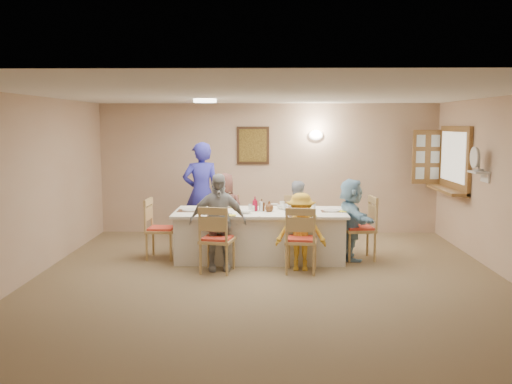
{
  "coord_description": "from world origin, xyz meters",
  "views": [
    {
      "loc": [
        -0.02,
        -7.48,
        2.13
      ],
      "look_at": [
        -0.2,
        1.4,
        1.05
      ],
      "focal_mm": 40.0,
      "sensor_mm": 36.0,
      "label": 1
    }
  ],
  "objects_px": {
    "chair_front_right": "(301,239)",
    "caregiver": "(201,193)",
    "diner_back_right": "(296,215)",
    "condiment_ketchup": "(255,204)",
    "diner_back_left": "(225,211)",
    "diner_front_right": "(301,232)",
    "dining_table": "(260,235)",
    "chair_back_right": "(296,222)",
    "serving_hatch": "(455,160)",
    "diner_front_left": "(218,222)",
    "chair_left_end": "(161,228)",
    "desk_fan": "(477,162)",
    "chair_front_left": "(217,238)",
    "chair_back_left": "(225,222)",
    "diner_right_end": "(351,219)",
    "chair_right_end": "(359,228)"
  },
  "relations": [
    {
      "from": "serving_hatch",
      "to": "chair_back_left",
      "type": "height_order",
      "value": "serving_hatch"
    },
    {
      "from": "desk_fan",
      "to": "caregiver",
      "type": "xyz_separation_m",
      "value": [
        -4.29,
        1.42,
        -0.65
      ]
    },
    {
      "from": "dining_table",
      "to": "diner_front_right",
      "type": "height_order",
      "value": "diner_front_right"
    },
    {
      "from": "dining_table",
      "to": "chair_left_end",
      "type": "distance_m",
      "value": 1.55
    },
    {
      "from": "chair_front_right",
      "to": "condiment_ketchup",
      "type": "height_order",
      "value": "condiment_ketchup"
    },
    {
      "from": "condiment_ketchup",
      "to": "chair_front_right",
      "type": "bearing_deg",
      "value": -50.19
    },
    {
      "from": "chair_front_left",
      "to": "chair_right_end",
      "type": "xyz_separation_m",
      "value": [
        2.15,
        0.8,
        0.01
      ]
    },
    {
      "from": "dining_table",
      "to": "condiment_ketchup",
      "type": "xyz_separation_m",
      "value": [
        -0.08,
        0.01,
        0.5
      ]
    },
    {
      "from": "chair_left_end",
      "to": "diner_back_left",
      "type": "distance_m",
      "value": 1.18
    },
    {
      "from": "chair_front_left",
      "to": "dining_table",
      "type": "bearing_deg",
      "value": -115.6
    },
    {
      "from": "chair_back_left",
      "to": "chair_front_left",
      "type": "height_order",
      "value": "chair_front_left"
    },
    {
      "from": "chair_right_end",
      "to": "condiment_ketchup",
      "type": "height_order",
      "value": "chair_right_end"
    },
    {
      "from": "chair_back_left",
      "to": "caregiver",
      "type": "xyz_separation_m",
      "value": [
        -0.45,
        0.35,
        0.45
      ]
    },
    {
      "from": "diner_front_left",
      "to": "diner_back_right",
      "type": "bearing_deg",
      "value": 40.25
    },
    {
      "from": "diner_back_left",
      "to": "serving_hatch",
      "type": "bearing_deg",
      "value": -174.82
    },
    {
      "from": "dining_table",
      "to": "chair_front_left",
      "type": "bearing_deg",
      "value": -126.87
    },
    {
      "from": "diner_front_left",
      "to": "condiment_ketchup",
      "type": "height_order",
      "value": "diner_front_left"
    },
    {
      "from": "caregiver",
      "to": "serving_hatch",
      "type": "bearing_deg",
      "value": 163.38
    },
    {
      "from": "serving_hatch",
      "to": "chair_back_right",
      "type": "height_order",
      "value": "serving_hatch"
    },
    {
      "from": "dining_table",
      "to": "diner_front_left",
      "type": "height_order",
      "value": "diner_front_left"
    },
    {
      "from": "chair_front_right",
      "to": "caregiver",
      "type": "height_order",
      "value": "caregiver"
    },
    {
      "from": "chair_back_right",
      "to": "diner_front_left",
      "type": "bearing_deg",
      "value": -128.2
    },
    {
      "from": "desk_fan",
      "to": "diner_front_right",
      "type": "bearing_deg",
      "value": -171.06
    },
    {
      "from": "diner_front_left",
      "to": "chair_left_end",
      "type": "bearing_deg",
      "value": 136.07
    },
    {
      "from": "chair_left_end",
      "to": "diner_right_end",
      "type": "relative_size",
      "value": 0.75
    },
    {
      "from": "chair_right_end",
      "to": "dining_table",
      "type": "bearing_deg",
      "value": -96.44
    },
    {
      "from": "serving_hatch",
      "to": "dining_table",
      "type": "height_order",
      "value": "serving_hatch"
    },
    {
      "from": "chair_front_left",
      "to": "diner_front_right",
      "type": "bearing_deg",
      "value": -163.02
    },
    {
      "from": "condiment_ketchup",
      "to": "diner_back_right",
      "type": "bearing_deg",
      "value": 44.6
    },
    {
      "from": "diner_front_left",
      "to": "diner_front_right",
      "type": "bearing_deg",
      "value": -8.33
    },
    {
      "from": "chair_right_end",
      "to": "diner_front_right",
      "type": "height_order",
      "value": "diner_front_right"
    },
    {
      "from": "diner_back_right",
      "to": "condiment_ketchup",
      "type": "height_order",
      "value": "diner_back_right"
    },
    {
      "from": "diner_back_left",
      "to": "diner_back_right",
      "type": "xyz_separation_m",
      "value": [
        1.2,
        0.0,
        -0.07
      ]
    },
    {
      "from": "chair_front_left",
      "to": "diner_back_left",
      "type": "bearing_deg",
      "value": -78.73
    },
    {
      "from": "diner_back_left",
      "to": "diner_front_right",
      "type": "height_order",
      "value": "diner_back_left"
    },
    {
      "from": "diner_back_right",
      "to": "condiment_ketchup",
      "type": "bearing_deg",
      "value": 42.03
    },
    {
      "from": "chair_left_end",
      "to": "diner_front_right",
      "type": "height_order",
      "value": "diner_front_right"
    },
    {
      "from": "dining_table",
      "to": "chair_back_right",
      "type": "distance_m",
      "value": 1.0
    },
    {
      "from": "desk_fan",
      "to": "diner_back_left",
      "type": "distance_m",
      "value": 4.05
    },
    {
      "from": "dining_table",
      "to": "chair_back_right",
      "type": "relative_size",
      "value": 2.97
    },
    {
      "from": "diner_front_right",
      "to": "condiment_ketchup",
      "type": "height_order",
      "value": "diner_front_right"
    },
    {
      "from": "chair_front_right",
      "to": "diner_front_left",
      "type": "height_order",
      "value": "diner_front_left"
    },
    {
      "from": "chair_back_left",
      "to": "diner_front_right",
      "type": "relative_size",
      "value": 0.8
    },
    {
      "from": "chair_back_left",
      "to": "diner_back_left",
      "type": "distance_m",
      "value": 0.23
    },
    {
      "from": "chair_back_right",
      "to": "diner_front_left",
      "type": "relative_size",
      "value": 0.64
    },
    {
      "from": "serving_hatch",
      "to": "chair_back_right",
      "type": "bearing_deg",
      "value": -174.08
    },
    {
      "from": "caregiver",
      "to": "condiment_ketchup",
      "type": "xyz_separation_m",
      "value": [
        0.97,
        -1.14,
        -0.02
      ]
    },
    {
      "from": "chair_front_right",
      "to": "chair_left_end",
      "type": "distance_m",
      "value": 2.29
    },
    {
      "from": "chair_front_right",
      "to": "diner_back_right",
      "type": "height_order",
      "value": "diner_back_right"
    },
    {
      "from": "diner_back_left",
      "to": "diner_front_right",
      "type": "distance_m",
      "value": 1.82
    }
  ]
}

